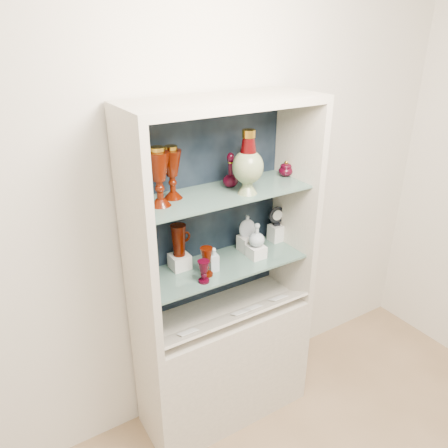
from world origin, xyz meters
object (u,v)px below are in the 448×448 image
enamel_urn (248,162)px  cameo_medallion (277,216)px  ruby_decanter_a (230,168)px  cobalt_goblet (143,268)px  ruby_goblet_small (204,272)px  ruby_pitcher (179,240)px  pedestal_lamp_left (159,177)px  flat_flask (247,226)px  ruby_decanter_b (248,160)px  clear_round_decanter (257,235)px  clear_square_bottle (214,259)px  ruby_goblet_tall (207,262)px  pedestal_lamp_right (172,173)px  lidded_bowl (286,168)px

enamel_urn → cameo_medallion: size_ratio=2.59×
ruby_decanter_a → cameo_medallion: 0.51m
cobalt_goblet → enamel_urn: bearing=-12.5°
ruby_goblet_small → ruby_pitcher: size_ratio=0.70×
pedestal_lamp_left → flat_flask: bearing=6.6°
ruby_decanter_b → clear_round_decanter: bearing=-92.1°
ruby_decanter_a → cameo_medallion: bearing=5.7°
clear_square_bottle → clear_round_decanter: (0.28, -0.00, 0.07)m
ruby_decanter_a → ruby_goblet_tall: ruby_decanter_a is taller
enamel_urn → ruby_pitcher: size_ratio=1.86×
ruby_goblet_small → ruby_pitcher: ruby_pitcher is taller
pedestal_lamp_right → cobalt_goblet: (-0.19, -0.02, -0.46)m
pedestal_lamp_right → ruby_goblet_small: pedestal_lamp_right is taller
clear_round_decanter → cameo_medallion: 0.25m
lidded_bowl → clear_round_decanter: bearing=-164.2°
lidded_bowl → pedestal_lamp_right: bearing=178.0°
lidded_bowl → ruby_pitcher: lidded_bowl is taller
ruby_pitcher → clear_round_decanter: size_ratio=1.30×
enamel_urn → ruby_goblet_tall: (-0.23, 0.02, -0.50)m
cobalt_goblet → flat_flask: bearing=2.0°
pedestal_lamp_right → ruby_decanter_a: size_ratio=1.25×
pedestal_lamp_left → cameo_medallion: pedestal_lamp_left is taller
ruby_decanter_b → ruby_goblet_small: ruby_decanter_b is taller
pedestal_lamp_right → ruby_goblet_tall: pedestal_lamp_right is taller
clear_square_bottle → flat_flask: (0.28, 0.10, 0.09)m
ruby_decanter_b → flat_flask: (-0.00, -0.01, -0.38)m
pedestal_lamp_left → ruby_decanter_b: pedestal_lamp_left is taller
ruby_pitcher → ruby_goblet_small: bearing=-82.6°
ruby_goblet_tall → clear_round_decanter: 0.34m
ruby_goblet_small → clear_square_bottle: clear_square_bottle is taller
ruby_pitcher → ruby_decanter_b: bearing=-5.4°
cameo_medallion → pedestal_lamp_left: bearing=-164.6°
pedestal_lamp_right → ruby_pitcher: pedestal_lamp_right is taller
cobalt_goblet → ruby_goblet_tall: (0.31, -0.10, -0.01)m
ruby_decanter_a → clear_round_decanter: 0.41m
pedestal_lamp_right → clear_round_decanter: size_ratio=1.95×
ruby_decanter_b → cobalt_goblet: (-0.65, -0.04, -0.44)m
ruby_decanter_a → cameo_medallion: ruby_decanter_a is taller
ruby_decanter_a → ruby_decanter_b: bearing=15.3°
pedestal_lamp_left → ruby_decanter_a: size_ratio=1.35×
cobalt_goblet → ruby_pitcher: bearing=11.0°
ruby_decanter_b → cameo_medallion: (0.22, -0.00, -0.37)m
pedestal_lamp_right → clear_square_bottle: size_ratio=1.93×
pedestal_lamp_right → clear_round_decanter: (0.45, -0.09, -0.41)m
enamel_urn → cobalt_goblet: enamel_urn is taller
enamel_urn → ruby_pitcher: 0.55m
flat_flask → clear_round_decanter: bearing=-68.6°
flat_flask → enamel_urn: bearing=-103.5°
lidded_bowl → ruby_goblet_small: lidded_bowl is taller
cobalt_goblet → clear_round_decanter: clear_round_decanter is taller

